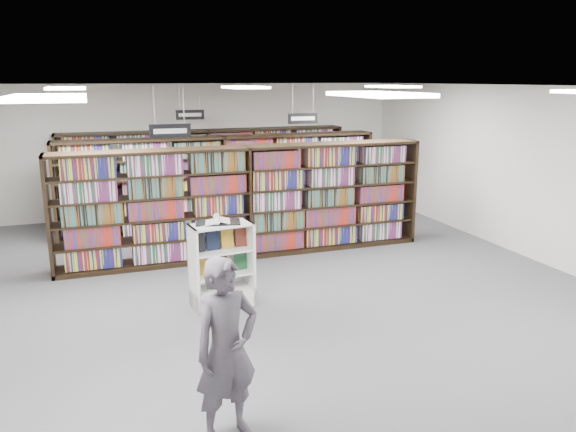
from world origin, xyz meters
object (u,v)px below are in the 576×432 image
object	(u,v)px
shopper	(227,350)
endcap_display	(222,277)
bookshelf_row_near	(247,202)
open_book	(217,221)

from	to	relation	value
shopper	endcap_display	bearing A→B (deg)	61.76
bookshelf_row_near	endcap_display	bearing A→B (deg)	-114.44
open_book	shopper	bearing A→B (deg)	-89.22
endcap_display	shopper	size ratio (longest dim) A/B	0.71
open_book	shopper	xyz separation A→B (m)	(-0.62, -3.17, -0.41)
endcap_display	shopper	world-z (taller)	shopper
bookshelf_row_near	shopper	distance (m)	5.62
shopper	bookshelf_row_near	bearing A→B (deg)	56.27
endcap_display	open_book	xyz separation A→B (m)	(-0.03, 0.03, 0.86)
bookshelf_row_near	open_book	size ratio (longest dim) A/B	10.01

